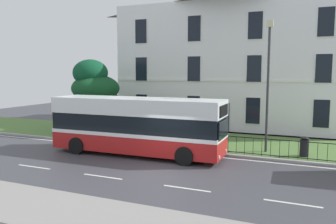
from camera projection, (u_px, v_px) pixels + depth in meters
name	position (u px, v px, depth m)	size (l,w,h in m)	color
ground_plane	(171.00, 165.00, 17.35)	(60.00, 56.00, 0.18)	#3E3E45
georgian_townhouse	(236.00, 56.00, 29.83)	(18.78, 9.33, 11.67)	white
iron_verge_railing	(193.00, 141.00, 20.06)	(16.18, 0.04, 0.97)	black
evergreen_tree	(95.00, 102.00, 25.80)	(4.70, 4.70, 5.45)	#423328
single_decker_bus	(137.00, 125.00, 19.19)	(9.92, 2.71, 3.20)	#B21B1B
street_lamp_post	(268.00, 78.00, 19.08)	(0.36, 0.24, 7.33)	#333338
litter_bin	(304.00, 147.00, 18.43)	(0.47, 0.47, 1.07)	black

